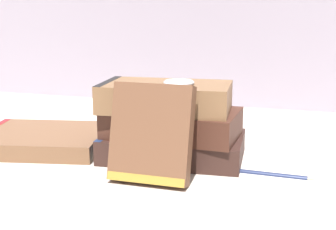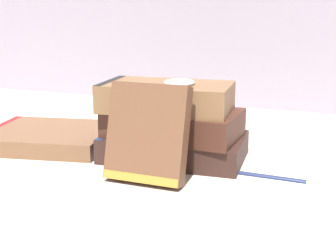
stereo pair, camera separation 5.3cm
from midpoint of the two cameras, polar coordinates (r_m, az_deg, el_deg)
ground_plane at (r=0.73m, az=1.33°, el=-6.56°), size 3.00×3.00×0.00m
book_flat_bottom at (r=0.78m, az=2.34°, el=-3.86°), size 0.24×0.16×0.04m
book_flat_middle at (r=0.76m, az=2.47°, el=-0.98°), size 0.21×0.13×0.04m
book_flat_top at (r=0.75m, az=1.45°, el=2.23°), size 0.21×0.13×0.05m
book_side_left at (r=0.88m, az=-12.93°, el=-2.63°), size 0.25×0.22×0.03m
book_leaning_front at (r=0.66m, az=-0.01°, el=-2.69°), size 0.12×0.06×0.14m
pocket_watch at (r=0.73m, az=3.47°, el=3.96°), size 0.05×0.05×0.01m
reading_glasses at (r=0.93m, az=2.45°, el=-2.23°), size 0.11×0.06×0.00m
fountain_pen at (r=0.72m, az=14.47°, el=-7.14°), size 0.14×0.01×0.01m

